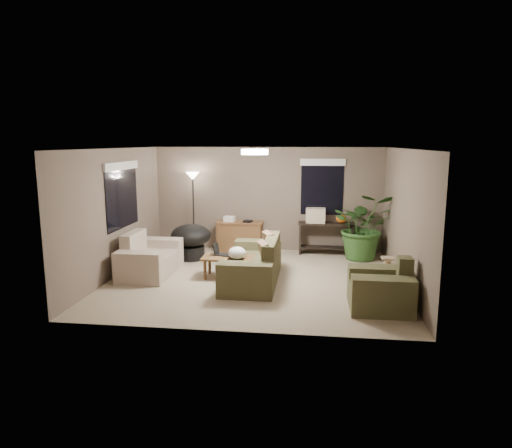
# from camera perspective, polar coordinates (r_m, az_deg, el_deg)

# --- Properties ---
(room_shell) EXTENTS (5.50, 5.50, 5.50)m
(room_shell) POSITION_cam_1_polar(r_m,az_deg,el_deg) (8.62, -0.16, 1.07)
(room_shell) COLOR tan
(room_shell) RESTS_ON ground
(main_sofa) EXTENTS (0.95, 2.20, 0.85)m
(main_sofa) POSITION_cam_1_polar(r_m,az_deg,el_deg) (8.68, -0.19, -5.32)
(main_sofa) COLOR #454229
(main_sofa) RESTS_ON ground
(throw_pillows) EXTENTS (0.39, 1.40, 0.47)m
(throw_pillows) POSITION_cam_1_polar(r_m,az_deg,el_deg) (8.57, 1.51, -3.08)
(throw_pillows) COLOR #8C7251
(throw_pillows) RESTS_ON main_sofa
(loveseat) EXTENTS (0.90, 1.60, 0.85)m
(loveseat) POSITION_cam_1_polar(r_m,az_deg,el_deg) (9.42, -13.23, -4.34)
(loveseat) COLOR beige
(loveseat) RESTS_ON ground
(armchair) EXTENTS (0.95, 1.00, 0.85)m
(armchair) POSITION_cam_1_polar(r_m,az_deg,el_deg) (7.58, 15.35, -8.00)
(armchair) COLOR brown
(armchair) RESTS_ON ground
(coffee_table) EXTENTS (1.00, 0.55, 0.42)m
(coffee_table) POSITION_cam_1_polar(r_m,az_deg,el_deg) (8.93, -3.49, -4.47)
(coffee_table) COLOR brown
(coffee_table) RESTS_ON ground
(laptop) EXTENTS (0.40, 0.31, 0.24)m
(laptop) POSITION_cam_1_polar(r_m,az_deg,el_deg) (9.03, -4.43, -3.53)
(laptop) COLOR black
(laptop) RESTS_ON coffee_table
(plastic_bag) EXTENTS (0.42, 0.40, 0.24)m
(plastic_bag) POSITION_cam_1_polar(r_m,az_deg,el_deg) (8.71, -2.39, -3.62)
(plastic_bag) COLOR white
(plastic_bag) RESTS_ON coffee_table
(desk) EXTENTS (1.10, 0.50, 0.75)m
(desk) POSITION_cam_1_polar(r_m,az_deg,el_deg) (10.94, -2.04, -1.61)
(desk) COLOR brown
(desk) RESTS_ON ground
(desk_papers) EXTENTS (0.70, 0.29, 0.12)m
(desk_papers) POSITION_cam_1_polar(r_m,az_deg,el_deg) (10.88, -2.87, 0.59)
(desk_papers) COLOR silver
(desk_papers) RESTS_ON desk
(console_table) EXTENTS (1.30, 0.40, 0.75)m
(console_table) POSITION_cam_1_polar(r_m,az_deg,el_deg) (10.90, 8.71, -1.45)
(console_table) COLOR black
(console_table) RESTS_ON ground
(pumpkin) EXTENTS (0.24, 0.24, 0.20)m
(pumpkin) POSITION_cam_1_polar(r_m,az_deg,el_deg) (10.84, 10.62, 0.64)
(pumpkin) COLOR orange
(pumpkin) RESTS_ON console_table
(cardboard_box) EXTENTS (0.45, 0.34, 0.34)m
(cardboard_box) POSITION_cam_1_polar(r_m,az_deg,el_deg) (10.81, 7.46, 1.07)
(cardboard_box) COLOR beige
(cardboard_box) RESTS_ON console_table
(papasan_chair) EXTENTS (1.05, 1.05, 0.80)m
(papasan_chair) POSITION_cam_1_polar(r_m,az_deg,el_deg) (10.38, -8.13, -1.86)
(papasan_chair) COLOR black
(papasan_chair) RESTS_ON ground
(floor_lamp) EXTENTS (0.32, 0.32, 1.91)m
(floor_lamp) POSITION_cam_1_polar(r_m,az_deg,el_deg) (11.04, -7.90, 4.81)
(floor_lamp) COLOR black
(floor_lamp) RESTS_ON ground
(ceiling_fixture) EXTENTS (0.50, 0.50, 0.10)m
(ceiling_fixture) POSITION_cam_1_polar(r_m,az_deg,el_deg) (8.51, -0.17, 9.01)
(ceiling_fixture) COLOR white
(ceiling_fixture) RESTS_ON room_shell
(houseplant) EXTENTS (1.36, 1.51, 1.18)m
(houseplant) POSITION_cam_1_polar(r_m,az_deg,el_deg) (10.54, 13.31, -1.16)
(houseplant) COLOR #2D5923
(houseplant) RESTS_ON ground
(cat_scratching_post) EXTENTS (0.32, 0.32, 0.50)m
(cat_scratching_post) POSITION_cam_1_polar(r_m,az_deg,el_deg) (8.94, 16.05, -5.80)
(cat_scratching_post) COLOR tan
(cat_scratching_post) RESTS_ON ground
(window_left) EXTENTS (0.05, 1.56, 1.33)m
(window_left) POSITION_cam_1_polar(r_m,az_deg,el_deg) (9.57, -16.41, 4.80)
(window_left) COLOR black
(window_left) RESTS_ON room_shell
(window_back) EXTENTS (1.06, 0.05, 1.33)m
(window_back) POSITION_cam_1_polar(r_m,az_deg,el_deg) (10.95, 8.30, 5.75)
(window_back) COLOR black
(window_back) RESTS_ON room_shell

